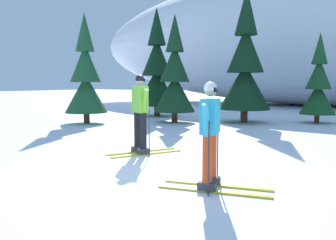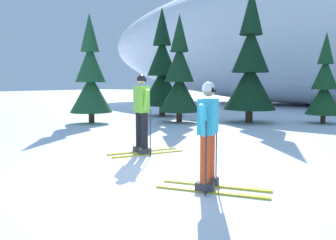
# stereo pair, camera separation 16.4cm
# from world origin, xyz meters

# --- Properties ---
(ground_plane) EXTENTS (120.00, 120.00, 0.00)m
(ground_plane) POSITION_xyz_m (0.00, 0.00, 0.00)
(ground_plane) COLOR white
(skier_cyan_jacket) EXTENTS (1.82, 0.85, 1.69)m
(skier_cyan_jacket) POSITION_xyz_m (1.21, -0.39, 0.88)
(skier_cyan_jacket) COLOR gold
(skier_cyan_jacket) RESTS_ON ground
(skier_lime_jacket) EXTENTS (1.25, 1.78, 1.85)m
(skier_lime_jacket) POSITION_xyz_m (-1.35, 1.25, 0.98)
(skier_lime_jacket) COLOR gold
(skier_lime_jacket) RESTS_ON ground
(pine_tree_far_left) EXTENTS (1.73, 1.73, 4.49)m
(pine_tree_far_left) POSITION_xyz_m (-6.94, 5.06, 1.88)
(pine_tree_far_left) COLOR #47301E
(pine_tree_far_left) RESTS_ON ground
(pine_tree_left) EXTENTS (2.08, 2.08, 5.38)m
(pine_tree_left) POSITION_xyz_m (-6.20, 9.20, 2.25)
(pine_tree_left) COLOR #47301E
(pine_tree_left) RESTS_ON ground
(pine_tree_center_left) EXTENTS (1.75, 1.75, 4.52)m
(pine_tree_center_left) POSITION_xyz_m (-4.04, 7.32, 1.89)
(pine_tree_center_left) COLOR #47301E
(pine_tree_center_left) RESTS_ON ground
(pine_tree_center) EXTENTS (2.15, 2.15, 5.57)m
(pine_tree_center) POSITION_xyz_m (-1.52, 8.84, 2.33)
(pine_tree_center) COLOR #47301E
(pine_tree_center) RESTS_ON ground
(pine_tree_center_right) EXTENTS (1.44, 1.44, 3.72)m
(pine_tree_center_right) POSITION_xyz_m (1.15, 10.20, 1.56)
(pine_tree_center_right) COLOR #47301E
(pine_tree_center_right) RESTS_ON ground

